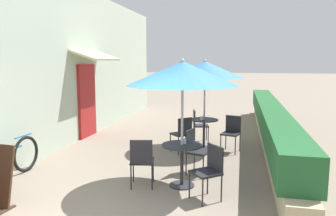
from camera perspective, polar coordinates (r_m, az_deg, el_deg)
name	(u,v)px	position (r m, az deg, el deg)	size (l,w,h in m)	color
cafe_facade_wall	(88,64)	(10.15, -13.77, 7.38)	(0.98, 11.36, 4.20)	#B2C1AD
planter_hedge	(270,122)	(9.30, 17.35, -2.41)	(0.60, 10.36, 1.01)	tan
patio_table_near	(182,157)	(5.78, 2.44, -8.58)	(0.71, 0.71, 0.75)	#28282D
patio_umbrella_near	(182,74)	(5.54, 2.53, 6.02)	(1.90, 1.90, 2.23)	#B7B7BC
cafe_chair_near_left	(195,148)	(6.41, 4.76, -6.93)	(0.50, 0.50, 0.87)	#232328
cafe_chair_near_right	(142,159)	(5.72, -4.58, -8.79)	(0.48, 0.48, 0.87)	#232328
cafe_chair_near_back	(209,168)	(5.28, 7.23, -10.31)	(0.57, 0.57, 0.87)	#232328
coffee_cup_near	(184,141)	(5.77, 2.83, -5.78)	(0.07, 0.07, 0.09)	white
patio_table_mid	(204,128)	(8.26, 6.29, -3.52)	(0.71, 0.71, 0.75)	#28282D
patio_umbrella_mid	(205,70)	(8.09, 6.45, 6.64)	(1.90, 1.90, 2.23)	#B7B7BC
cafe_chair_mid_left	(182,132)	(7.80, 2.53, -4.18)	(0.57, 0.57, 0.87)	#232328
cafe_chair_mid_right	(232,131)	(8.09, 11.04, -3.88)	(0.50, 0.50, 0.87)	#232328
cafe_chair_mid_back	(198,123)	(8.92, 5.27, -2.64)	(0.48, 0.48, 0.87)	#232328
coffee_cup_mid	(202,118)	(8.11, 5.86, -1.75)	(0.07, 0.07, 0.09)	white
bicycle_leaning	(6,161)	(6.75, -26.38, -8.27)	(0.14, 1.78, 0.81)	black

